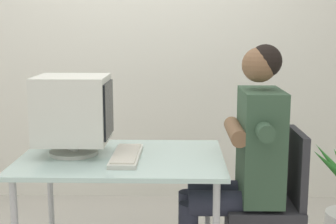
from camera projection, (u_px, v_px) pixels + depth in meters
wall_back at (178, 18)px, 3.88m from camera, size 8.00×0.10×3.00m
desk at (122, 168)px, 2.66m from camera, size 1.12×0.78×0.73m
crt_monitor at (73, 110)px, 2.65m from camera, size 0.40×0.34×0.44m
keyboard at (126, 155)px, 2.60m from camera, size 0.15×0.44×0.03m
office_chair at (273, 196)px, 2.70m from camera, size 0.41×0.41×0.87m
person_seated at (243, 156)px, 2.66m from camera, size 0.69×0.60×1.34m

